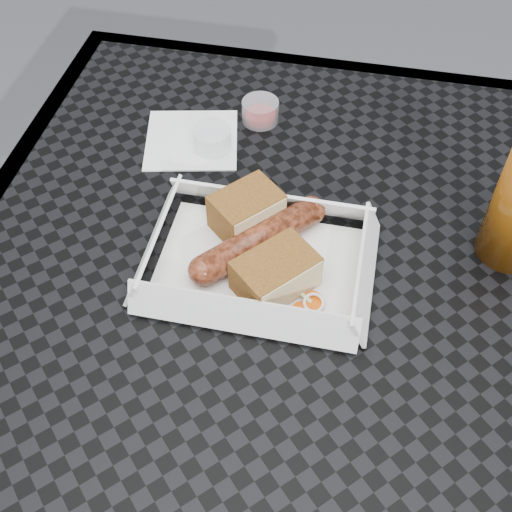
# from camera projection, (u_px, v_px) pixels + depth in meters

# --- Properties ---
(ground) EXTENTS (60.00, 60.00, 0.00)m
(ground) POSITION_uv_depth(u_px,v_px,m) (281.00, 491.00, 1.30)
(ground) COLOR #4E4E51
(ground) RESTS_ON ground
(patio_table) EXTENTS (0.80, 0.80, 0.74)m
(patio_table) POSITION_uv_depth(u_px,v_px,m) (297.00, 300.00, 0.78)
(patio_table) COLOR black
(patio_table) RESTS_ON ground
(food_tray) EXTENTS (0.22, 0.15, 0.00)m
(food_tray) POSITION_uv_depth(u_px,v_px,m) (258.00, 265.00, 0.72)
(food_tray) COLOR white
(food_tray) RESTS_ON patio_table
(bratwurst) EXTENTS (0.13, 0.15, 0.03)m
(bratwurst) POSITION_uv_depth(u_px,v_px,m) (259.00, 239.00, 0.71)
(bratwurst) COLOR brown
(bratwurst) RESTS_ON food_tray
(bread_near) EXTENTS (0.09, 0.09, 0.05)m
(bread_near) POSITION_uv_depth(u_px,v_px,m) (246.00, 211.00, 0.73)
(bread_near) COLOR brown
(bread_near) RESTS_ON food_tray
(bread_far) EXTENTS (0.10, 0.10, 0.04)m
(bread_far) POSITION_uv_depth(u_px,v_px,m) (275.00, 273.00, 0.68)
(bread_far) COLOR brown
(bread_far) RESTS_ON food_tray
(veg_garnish) EXTENTS (0.03, 0.03, 0.00)m
(veg_garnish) POSITION_uv_depth(u_px,v_px,m) (307.00, 307.00, 0.68)
(veg_garnish) COLOR #DB4E09
(veg_garnish) RESTS_ON food_tray
(napkin) EXTENTS (0.14, 0.14, 0.00)m
(napkin) POSITION_uv_depth(u_px,v_px,m) (192.00, 140.00, 0.85)
(napkin) COLOR white
(napkin) RESTS_ON patio_table
(condiment_cup_sauce) EXTENTS (0.05, 0.05, 0.03)m
(condiment_cup_sauce) POSITION_uv_depth(u_px,v_px,m) (260.00, 111.00, 0.87)
(condiment_cup_sauce) COLOR maroon
(condiment_cup_sauce) RESTS_ON patio_table
(condiment_cup_empty) EXTENTS (0.05, 0.05, 0.03)m
(condiment_cup_empty) POSITION_uv_depth(u_px,v_px,m) (212.00, 139.00, 0.83)
(condiment_cup_empty) COLOR silver
(condiment_cup_empty) RESTS_ON patio_table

